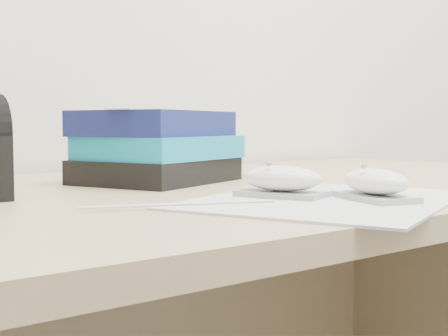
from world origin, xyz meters
TOP-DOWN VIEW (x-y plane):
  - desk at (0.00, 1.64)m, footprint 1.60×0.80m
  - mousepad at (-0.00, 1.34)m, footprint 0.44×0.40m
  - mouse_rear at (-0.04, 1.39)m, footprint 0.10×0.12m
  - mouse_front at (0.03, 1.29)m, footprint 0.09×0.12m
  - usb_cable at (-0.19, 1.39)m, footprint 0.21×0.08m
  - book_stack at (-0.04, 1.68)m, footprint 0.29×0.27m

SIDE VIEW (x-z plane):
  - desk at x=0.00m, z-range 0.13..0.86m
  - mousepad at x=0.00m, z-range 0.73..0.73m
  - usb_cable at x=-0.19m, z-range 0.73..0.74m
  - mouse_front at x=0.03m, z-range 0.73..0.78m
  - mouse_rear at x=-0.04m, z-range 0.73..0.78m
  - book_stack at x=-0.04m, z-range 0.73..0.85m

